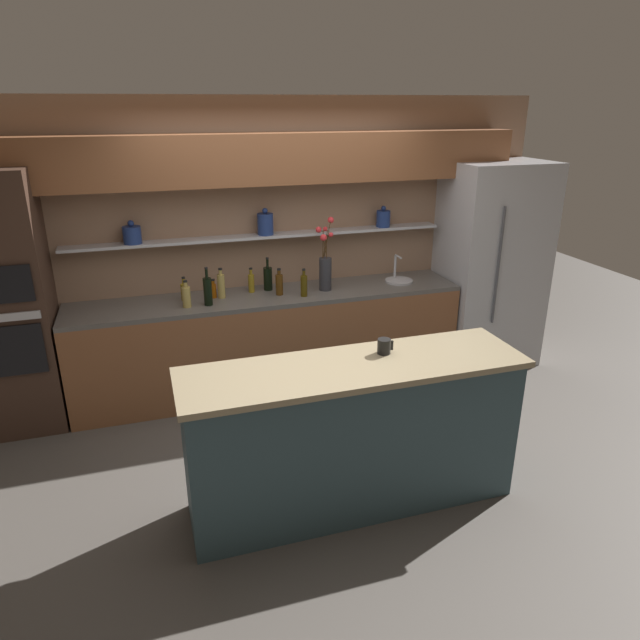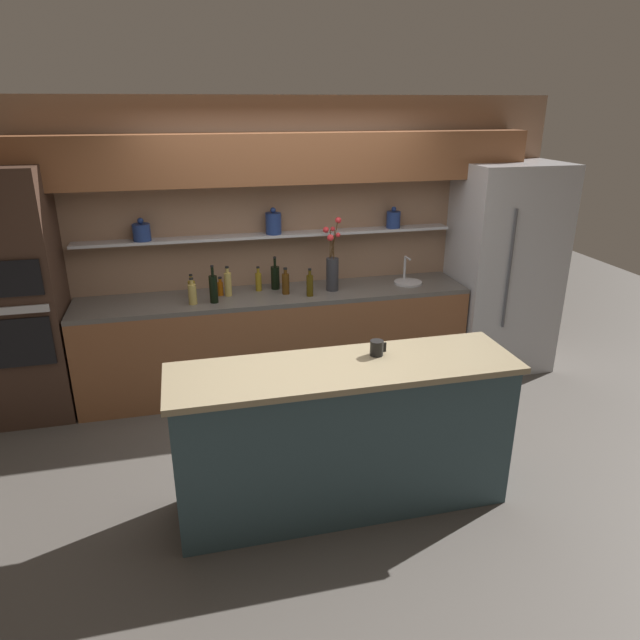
{
  "view_description": "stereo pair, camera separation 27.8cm",
  "coord_description": "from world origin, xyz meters",
  "px_view_note": "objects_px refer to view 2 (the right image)",
  "views": [
    {
      "loc": [
        -1.17,
        -3.54,
        2.54
      ],
      "look_at": [
        0.06,
        0.34,
        0.98
      ],
      "focal_mm": 32.0,
      "sensor_mm": 36.0,
      "label": 1
    },
    {
      "loc": [
        -0.9,
        -3.61,
        2.54
      ],
      "look_at": [
        0.06,
        0.34,
        0.98
      ],
      "focal_mm": 32.0,
      "sensor_mm": 36.0,
      "label": 2
    }
  ],
  "objects_px": {
    "coffee_mug": "(377,348)",
    "refrigerator": "(504,269)",
    "bottle_spirit_8": "(286,283)",
    "bottle_oil_0": "(258,281)",
    "bottle_spirit_4": "(192,294)",
    "bottle_oil_7": "(192,289)",
    "bottle_wine_2": "(275,277)",
    "oven_tower": "(17,298)",
    "flower_vase": "(332,267)",
    "sink_fixture": "(408,281)",
    "bottle_spirit_1": "(228,283)",
    "bottle_oil_5": "(310,285)",
    "bottle_wine_6": "(214,289)",
    "bottle_sauce_3": "(220,288)"
  },
  "relations": [
    {
      "from": "bottle_oil_7",
      "to": "sink_fixture",
      "type": "bearing_deg",
      "value": -1.65
    },
    {
      "from": "bottle_wine_2",
      "to": "bottle_spirit_8",
      "type": "xyz_separation_m",
      "value": [
        0.07,
        -0.17,
        -0.01
      ]
    },
    {
      "from": "sink_fixture",
      "to": "bottle_oil_5",
      "type": "relative_size",
      "value": 1.05
    },
    {
      "from": "bottle_oil_0",
      "to": "oven_tower",
      "type": "bearing_deg",
      "value": -176.42
    },
    {
      "from": "coffee_mug",
      "to": "sink_fixture",
      "type": "bearing_deg",
      "value": 62.12
    },
    {
      "from": "oven_tower",
      "to": "sink_fixture",
      "type": "height_order",
      "value": "oven_tower"
    },
    {
      "from": "sink_fixture",
      "to": "bottle_spirit_8",
      "type": "xyz_separation_m",
      "value": [
        -1.19,
        -0.04,
        0.07
      ]
    },
    {
      "from": "bottle_spirit_8",
      "to": "coffee_mug",
      "type": "distance_m",
      "value": 1.69
    },
    {
      "from": "sink_fixture",
      "to": "bottle_spirit_1",
      "type": "distance_m",
      "value": 1.7
    },
    {
      "from": "bottle_oil_0",
      "to": "bottle_spirit_4",
      "type": "relative_size",
      "value": 0.98
    },
    {
      "from": "bottle_oil_0",
      "to": "bottle_sauce_3",
      "type": "height_order",
      "value": "bottle_oil_0"
    },
    {
      "from": "flower_vase",
      "to": "bottle_oil_7",
      "type": "relative_size",
      "value": 3.15
    },
    {
      "from": "oven_tower",
      "to": "coffee_mug",
      "type": "distance_m",
      "value": 3.02
    },
    {
      "from": "bottle_oil_0",
      "to": "bottle_oil_7",
      "type": "bearing_deg",
      "value": -174.88
    },
    {
      "from": "oven_tower",
      "to": "bottle_spirit_1",
      "type": "bearing_deg",
      "value": 1.43
    },
    {
      "from": "flower_vase",
      "to": "bottle_spirit_4",
      "type": "xyz_separation_m",
      "value": [
        -1.26,
        -0.1,
        -0.12
      ]
    },
    {
      "from": "sink_fixture",
      "to": "bottle_spirit_1",
      "type": "height_order",
      "value": "bottle_spirit_1"
    },
    {
      "from": "refrigerator",
      "to": "bottle_wine_6",
      "type": "xyz_separation_m",
      "value": [
        -2.81,
        -0.08,
        0.04
      ]
    },
    {
      "from": "bottle_oil_0",
      "to": "bottle_oil_5",
      "type": "bearing_deg",
      "value": -31.61
    },
    {
      "from": "bottle_wine_2",
      "to": "bottle_oil_5",
      "type": "relative_size",
      "value": 1.21
    },
    {
      "from": "bottle_oil_0",
      "to": "bottle_wine_6",
      "type": "distance_m",
      "value": 0.48
    },
    {
      "from": "flower_vase",
      "to": "bottle_spirit_4",
      "type": "distance_m",
      "value": 1.27
    },
    {
      "from": "bottle_wine_2",
      "to": "bottle_spirit_4",
      "type": "relative_size",
      "value": 1.31
    },
    {
      "from": "oven_tower",
      "to": "flower_vase",
      "type": "distance_m",
      "value": 2.65
    },
    {
      "from": "refrigerator",
      "to": "bottle_spirit_8",
      "type": "height_order",
      "value": "refrigerator"
    },
    {
      "from": "bottle_spirit_4",
      "to": "bottle_spirit_8",
      "type": "xyz_separation_m",
      "value": [
        0.82,
        0.08,
        0.01
      ]
    },
    {
      "from": "bottle_spirit_4",
      "to": "sink_fixture",
      "type": "bearing_deg",
      "value": 3.56
    },
    {
      "from": "bottle_spirit_1",
      "to": "bottle_oil_5",
      "type": "bearing_deg",
      "value": -14.18
    },
    {
      "from": "bottle_sauce_3",
      "to": "bottle_oil_7",
      "type": "xyz_separation_m",
      "value": [
        -0.25,
        0.0,
        0.01
      ]
    },
    {
      "from": "flower_vase",
      "to": "bottle_oil_0",
      "type": "distance_m",
      "value": 0.69
    },
    {
      "from": "bottle_spirit_1",
      "to": "bottle_wine_6",
      "type": "height_order",
      "value": "bottle_wine_6"
    },
    {
      "from": "sink_fixture",
      "to": "bottle_sauce_3",
      "type": "distance_m",
      "value": 1.76
    },
    {
      "from": "flower_vase",
      "to": "sink_fixture",
      "type": "relative_size",
      "value": 2.51
    },
    {
      "from": "flower_vase",
      "to": "coffee_mug",
      "type": "relative_size",
      "value": 6.29
    },
    {
      "from": "bottle_oil_5",
      "to": "bottle_wine_6",
      "type": "relative_size",
      "value": 0.76
    },
    {
      "from": "refrigerator",
      "to": "bottle_spirit_1",
      "type": "height_order",
      "value": "refrigerator"
    },
    {
      "from": "bottle_oil_0",
      "to": "bottle_spirit_1",
      "type": "relative_size",
      "value": 0.84
    },
    {
      "from": "flower_vase",
      "to": "bottle_wine_6",
      "type": "relative_size",
      "value": 2.01
    },
    {
      "from": "sink_fixture",
      "to": "bottle_spirit_8",
      "type": "bearing_deg",
      "value": -178.06
    },
    {
      "from": "coffee_mug",
      "to": "refrigerator",
      "type": "bearing_deg",
      "value": 41.35
    },
    {
      "from": "refrigerator",
      "to": "bottle_spirit_1",
      "type": "bearing_deg",
      "value": 178.3
    },
    {
      "from": "bottle_oil_0",
      "to": "coffee_mug",
      "type": "bearing_deg",
      "value": -74.37
    },
    {
      "from": "bottle_wine_2",
      "to": "bottle_wine_6",
      "type": "xyz_separation_m",
      "value": [
        -0.58,
        -0.26,
        0.01
      ]
    },
    {
      "from": "bottle_oil_0",
      "to": "bottle_oil_5",
      "type": "height_order",
      "value": "bottle_oil_5"
    },
    {
      "from": "sink_fixture",
      "to": "coffee_mug",
      "type": "relative_size",
      "value": 2.51
    },
    {
      "from": "oven_tower",
      "to": "bottle_sauce_3",
      "type": "relative_size",
      "value": 12.27
    },
    {
      "from": "sink_fixture",
      "to": "bottle_oil_5",
      "type": "distance_m",
      "value": 1.01
    },
    {
      "from": "oven_tower",
      "to": "bottle_oil_5",
      "type": "height_order",
      "value": "oven_tower"
    },
    {
      "from": "flower_vase",
      "to": "bottle_oil_7",
      "type": "bearing_deg",
      "value": 176.03
    },
    {
      "from": "bottle_sauce_3",
      "to": "bottle_spirit_8",
      "type": "distance_m",
      "value": 0.58
    }
  ]
}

